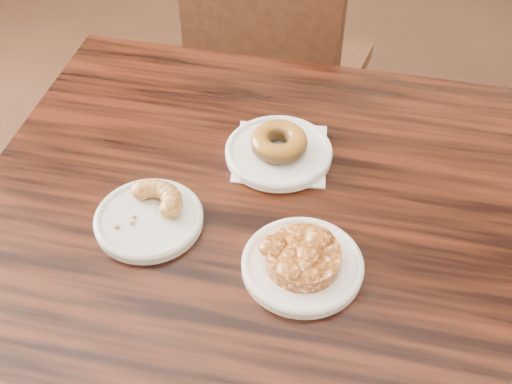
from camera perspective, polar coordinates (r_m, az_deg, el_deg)
The scene contains 9 objects.
cafe_table at distance 1.26m, azimuth -0.75°, elevation -14.06°, with size 0.86×0.86×0.75m, color black.
chair_far at distance 1.76m, azimuth 2.45°, elevation 10.61°, with size 0.43×0.43×0.90m, color black, non-canonical shape.
napkin at distance 1.06m, azimuth 2.20°, elevation 3.46°, with size 0.15×0.15×0.00m, color white.
plate_donut at distance 1.05m, azimuth 2.03°, elevation 3.54°, with size 0.17×0.17×0.01m, color white.
plate_cruller at distance 0.96m, azimuth -9.50°, elevation -2.44°, with size 0.16×0.16×0.01m, color silver.
plate_fritter at distance 0.90m, azimuth 4.14°, elevation -6.52°, with size 0.17×0.17×0.01m, color white.
glazed_donut at distance 1.03m, azimuth 2.06°, elevation 4.45°, with size 0.09×0.09×0.03m, color #915615.
apple_fritter at distance 0.88m, azimuth 4.22°, elevation -5.59°, with size 0.14×0.14×0.03m, color #462407, non-canonical shape.
cruller_fragment at distance 0.95m, azimuth -9.65°, elevation -1.63°, with size 0.10×0.10×0.03m, color brown, non-canonical shape.
Camera 1 is at (0.10, -0.45, 1.46)m, focal length 45.00 mm.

